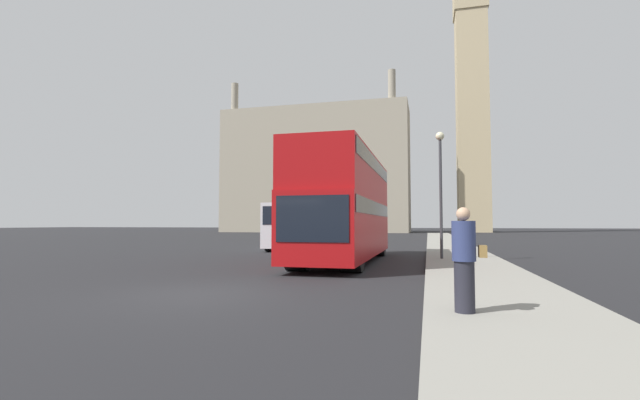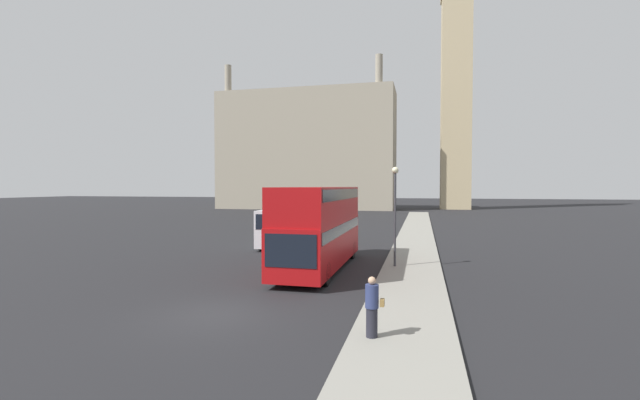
{
  "view_description": "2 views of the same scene",
  "coord_description": "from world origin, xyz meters",
  "px_view_note": "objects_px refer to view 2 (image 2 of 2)",
  "views": [
    {
      "loc": [
        5.1,
        -8.95,
        1.62
      ],
      "look_at": [
        0.4,
        9.64,
        2.67
      ],
      "focal_mm": 24.0,
      "sensor_mm": 36.0,
      "label": 1
    },
    {
      "loc": [
        7.04,
        -13.55,
        4.47
      ],
      "look_at": [
        0.11,
        15.49,
        3.51
      ],
      "focal_mm": 24.0,
      "sensor_mm": 36.0,
      "label": 2
    }
  ],
  "objects_px": {
    "clock_tower": "(456,42)",
    "street_lamp": "(395,200)",
    "pedestrian": "(372,307)",
    "white_van": "(281,227)",
    "red_double_decker_bus": "(320,223)"
  },
  "relations": [
    {
      "from": "white_van",
      "to": "street_lamp",
      "type": "height_order",
      "value": "street_lamp"
    },
    {
      "from": "white_van",
      "to": "street_lamp",
      "type": "distance_m",
      "value": 11.13
    },
    {
      "from": "pedestrian",
      "to": "street_lamp",
      "type": "height_order",
      "value": "street_lamp"
    },
    {
      "from": "red_double_decker_bus",
      "to": "pedestrian",
      "type": "bearing_deg",
      "value": -68.73
    },
    {
      "from": "clock_tower",
      "to": "street_lamp",
      "type": "height_order",
      "value": "clock_tower"
    },
    {
      "from": "clock_tower",
      "to": "red_double_decker_bus",
      "type": "distance_m",
      "value": 73.46
    },
    {
      "from": "clock_tower",
      "to": "pedestrian",
      "type": "xyz_separation_m",
      "value": [
        -7.71,
        -76.15,
        -31.63
      ]
    },
    {
      "from": "white_van",
      "to": "pedestrian",
      "type": "bearing_deg",
      "value": -63.78
    },
    {
      "from": "white_van",
      "to": "street_lamp",
      "type": "relative_size",
      "value": 1.11
    },
    {
      "from": "red_double_decker_bus",
      "to": "clock_tower",
      "type": "bearing_deg",
      "value": 79.95
    },
    {
      "from": "clock_tower",
      "to": "red_double_decker_bus",
      "type": "bearing_deg",
      "value": -100.05
    },
    {
      "from": "clock_tower",
      "to": "red_double_decker_bus",
      "type": "relative_size",
      "value": 5.97
    },
    {
      "from": "red_double_decker_bus",
      "to": "street_lamp",
      "type": "distance_m",
      "value": 4.24
    },
    {
      "from": "pedestrian",
      "to": "red_double_decker_bus",
      "type": "bearing_deg",
      "value": 111.27
    },
    {
      "from": "clock_tower",
      "to": "white_van",
      "type": "relative_size",
      "value": 10.65
    }
  ]
}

